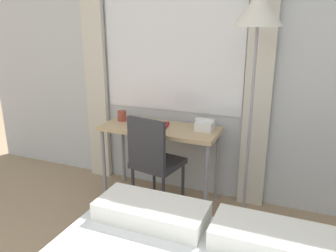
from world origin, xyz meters
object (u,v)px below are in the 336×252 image
at_px(telephone, 205,125).
at_px(mug, 122,116).
at_px(standing_lamp, 257,30).
at_px(desk_chair, 154,158).
at_px(desk, 160,134).
at_px(book, 153,125).

distance_m(telephone, mug, 0.86).
bearing_deg(standing_lamp, desk_chair, -173.11).
distance_m(desk, book, 0.11).
height_order(standing_lamp, telephone, standing_lamp).
bearing_deg(book, standing_lamp, -8.59).
bearing_deg(standing_lamp, desk, 170.69).
distance_m(desk, desk_chair, 0.28).
bearing_deg(desk_chair, book, 125.62).
bearing_deg(mug, telephone, 1.58).
xyz_separation_m(desk, standing_lamp, (0.86, -0.14, 0.97)).
relative_size(desk, desk_chair, 1.23).
height_order(desk, book, book).
distance_m(desk, telephone, 0.45).
bearing_deg(book, desk_chair, -64.82).
bearing_deg(desk_chair, telephone, 49.91).
height_order(desk_chair, standing_lamp, standing_lamp).
height_order(telephone, mug, telephone).
bearing_deg(standing_lamp, mug, 171.66).
relative_size(telephone, mug, 1.73).
bearing_deg(book, mug, 172.26).
height_order(desk, telephone, telephone).
relative_size(desk, book, 3.61).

